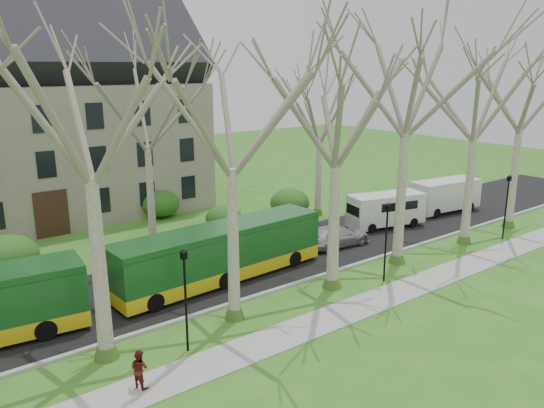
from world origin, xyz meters
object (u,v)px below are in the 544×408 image
(bus_follow, at_px, (221,252))
(van_a, at_px, (386,210))
(sedan, at_px, (337,236))
(van_b, at_px, (445,196))
(pedestrian_b, at_px, (139,369))

(bus_follow, bearing_deg, van_a, 1.06)
(sedan, bearing_deg, van_b, -81.90)
(bus_follow, height_order, van_a, bus_follow)
(bus_follow, distance_m, pedestrian_b, 10.26)
(sedan, bearing_deg, van_a, -76.55)
(sedan, xyz_separation_m, van_b, (12.67, 0.81, 0.60))
(van_a, xyz_separation_m, van_b, (6.91, -0.10, 0.06))
(van_b, bearing_deg, van_a, -172.85)
(sedan, distance_m, van_b, 12.71)
(bus_follow, height_order, sedan, bus_follow)
(sedan, xyz_separation_m, pedestrian_b, (-16.57, -6.96, 0.05))
(van_a, bearing_deg, bus_follow, -160.96)
(pedestrian_b, bearing_deg, sedan, -88.97)
(bus_follow, bearing_deg, pedestrian_b, -142.09)
(van_a, distance_m, pedestrian_b, 23.69)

